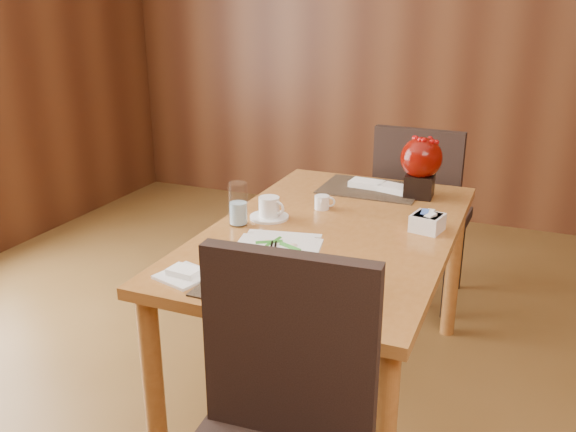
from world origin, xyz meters
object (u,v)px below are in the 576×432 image
at_px(coffee_cup, 269,209).
at_px(creamer_jug, 322,202).
at_px(sugar_caddy, 427,223).
at_px(dining_table, 333,251).
at_px(water_glass, 238,204).
at_px(soup_setting, 277,264).
at_px(berry_decor, 421,163).
at_px(far_chair, 419,206).
at_px(bread_plate, 185,276).

xyz_separation_m(coffee_cup, creamer_jug, (0.16, 0.19, -0.01)).
height_order(coffee_cup, sugar_caddy, coffee_cup).
bearing_deg(dining_table, sugar_caddy, 17.70).
height_order(water_glass, creamer_jug, water_glass).
distance_m(dining_table, creamer_jug, 0.26).
bearing_deg(sugar_caddy, dining_table, -162.30).
bearing_deg(soup_setting, berry_decor, 65.38).
xyz_separation_m(creamer_jug, berry_decor, (0.35, 0.32, 0.12)).
distance_m(soup_setting, far_chair, 1.49).
distance_m(berry_decor, bread_plate, 1.25).
xyz_separation_m(dining_table, sugar_caddy, (0.34, 0.11, 0.13)).
distance_m(dining_table, berry_decor, 0.62).
bearing_deg(coffee_cup, water_glass, -124.73).
height_order(dining_table, coffee_cup, coffee_cup).
bearing_deg(sugar_caddy, creamer_jug, 168.95).
bearing_deg(dining_table, bread_plate, -116.42).
bearing_deg(sugar_caddy, bread_plate, -131.99).
height_order(water_glass, sugar_caddy, water_glass).
bearing_deg(bread_plate, creamer_jug, 77.23).
bearing_deg(dining_table, creamer_jug, 120.70).
bearing_deg(creamer_jug, berry_decor, 25.16).
bearing_deg(creamer_jug, soup_setting, -99.86).
distance_m(soup_setting, sugar_caddy, 0.71).
distance_m(creamer_jug, berry_decor, 0.49).
distance_m(soup_setting, bread_plate, 0.30).
bearing_deg(dining_table, water_glass, -162.98).
relative_size(berry_decor, bread_plate, 1.81).
xyz_separation_m(creamer_jug, bread_plate, (-0.18, -0.80, -0.02)).
bearing_deg(soup_setting, sugar_caddy, 48.71).
relative_size(coffee_cup, creamer_jug, 1.96).
xyz_separation_m(dining_table, far_chair, (0.16, 0.95, -0.09)).
height_order(soup_setting, water_glass, water_glass).
bearing_deg(far_chair, soup_setting, 85.64).
relative_size(soup_setting, water_glass, 1.95).
xyz_separation_m(dining_table, soup_setting, (-0.02, -0.51, 0.15)).
bearing_deg(far_chair, berry_decor, 101.18).
distance_m(creamer_jug, bread_plate, 0.82).
distance_m(soup_setting, water_glass, 0.53).
relative_size(sugar_caddy, bread_plate, 0.73).
relative_size(soup_setting, creamer_jug, 4.16).
bearing_deg(bread_plate, soup_setting, 18.09).
xyz_separation_m(creamer_jug, far_chair, (0.28, 0.76, -0.22)).
distance_m(coffee_cup, bread_plate, 0.61).
bearing_deg(water_glass, coffee_cup, 55.27).
bearing_deg(sugar_caddy, soup_setting, -119.97).
bearing_deg(far_chair, sugar_caddy, 104.45).
bearing_deg(soup_setting, far_chair, 71.72).
relative_size(water_glass, bread_plate, 1.15).
relative_size(creamer_jug, berry_decor, 0.30).
xyz_separation_m(dining_table, creamer_jug, (-0.12, 0.20, 0.13)).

